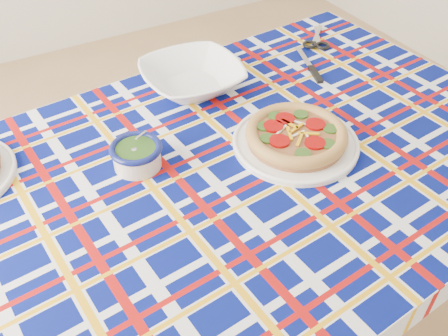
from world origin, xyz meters
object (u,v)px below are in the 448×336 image
pesto_bowl (136,154)px  serving_bowl (192,77)px  dining_table (230,190)px  main_focaccia_plate (296,135)px

pesto_bowl → serving_bowl: size_ratio=0.44×
dining_table → serving_bowl: (0.09, 0.40, 0.12)m
main_focaccia_plate → pesto_bowl: pesto_bowl is taller
main_focaccia_plate → serving_bowl: (-0.11, 0.41, 0.00)m
dining_table → pesto_bowl: (-0.21, 0.13, 0.13)m
dining_table → serving_bowl: 0.42m
dining_table → pesto_bowl: bearing=143.8°
dining_table → pesto_bowl: pesto_bowl is taller
main_focaccia_plate → serving_bowl: bearing=105.6°
dining_table → pesto_bowl: size_ratio=13.46×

